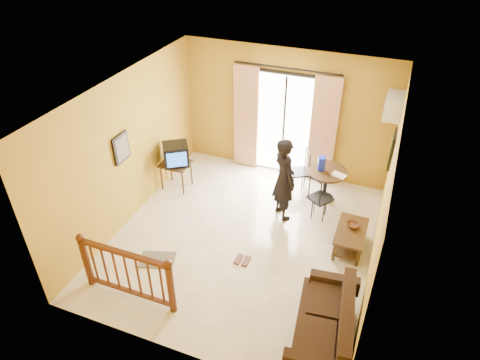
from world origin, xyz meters
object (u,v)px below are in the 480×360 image
at_px(coffee_table, 350,236).
at_px(standing_person, 284,179).
at_px(television, 176,154).
at_px(dining_table, 326,177).
at_px(sofa, 327,326).

relative_size(coffee_table, standing_person, 0.54).
height_order(television, dining_table, television).
distance_m(television, standing_person, 2.34).
bearing_deg(sofa, coffee_table, 83.57).
relative_size(television, dining_table, 0.82).
distance_m(coffee_table, standing_person, 1.57).
relative_size(television, coffee_table, 0.73).
bearing_deg(sofa, standing_person, 112.67).
bearing_deg(coffee_table, sofa, -90.01).
bearing_deg(coffee_table, standing_person, 161.29).
distance_m(television, dining_table, 3.09).
height_order(dining_table, coffee_table, dining_table).
relative_size(television, standing_person, 0.39).
bearing_deg(television, dining_table, -19.56).
height_order(dining_table, sofa, sofa).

